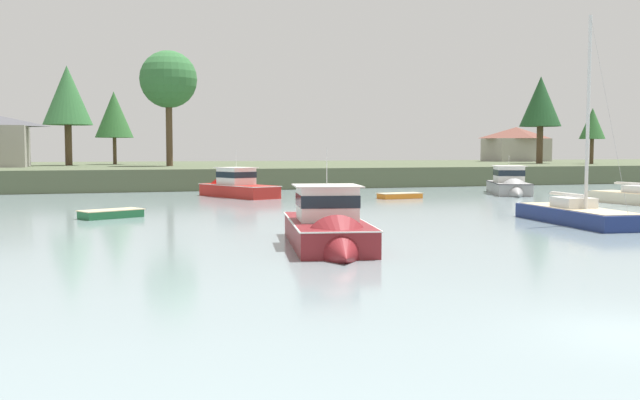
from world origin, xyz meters
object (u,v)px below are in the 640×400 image
Objects in this scene: dinghy_green at (111,215)px; cruiser_grey at (510,188)px; cruiser_maroon at (330,236)px; sailboat_navy at (578,219)px; cruiser_red at (232,190)px; dinghy_orange at (400,197)px.

cruiser_grey is (35.53, 12.26, 0.45)m from dinghy_green.
cruiser_maroon is at bearing -133.63° from cruiser_grey.
dinghy_green is 0.40× the size of cruiser_maroon.
sailboat_navy is 26.30m from cruiser_grey.
sailboat_navy is (24.20, -11.47, 0.08)m from dinghy_green.
dinghy_green is at bearing -160.96° from cruiser_grey.
sailboat_navy is 1.15× the size of cruiser_maroon.
dinghy_green is 26.78m from sailboat_navy.
cruiser_red is 2.62× the size of dinghy_orange.
cruiser_maroon reaches higher than cruiser_grey.
sailboat_navy is at bearing -88.60° from dinghy_orange.
cruiser_grey reaches higher than dinghy_orange.
cruiser_maroon is at bearing -64.23° from dinghy_green.
cruiser_maroon is at bearing -94.68° from cruiser_red.
cruiser_grey is (24.72, -5.29, 0.06)m from cruiser_red.
cruiser_maroon reaches higher than dinghy_green.
sailboat_navy reaches higher than dinghy_green.
dinghy_green reaches higher than dinghy_orange.
cruiser_red is 31.96m from sailboat_navy.
cruiser_grey is at bearing 64.48° from sailboat_navy.
cruiser_maroon is 31.32m from dinghy_orange.
sailboat_navy is at bearing -65.24° from cruiser_red.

